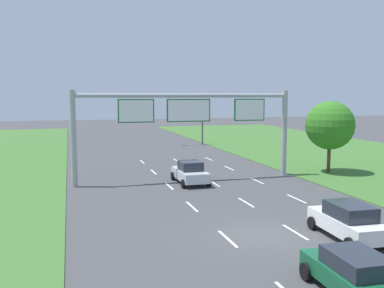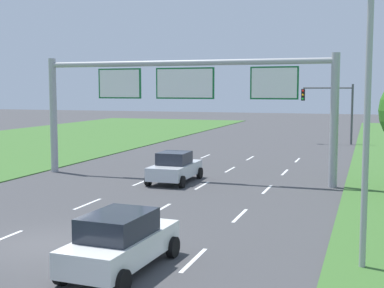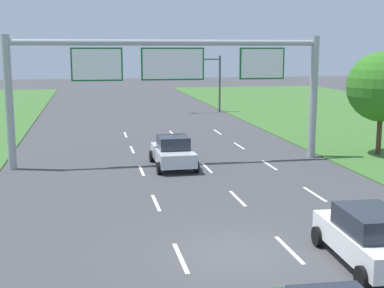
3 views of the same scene
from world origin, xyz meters
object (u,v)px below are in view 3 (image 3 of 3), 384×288
Objects in this scene: car_lead_silver at (368,237)px; traffic_light_mast at (201,73)px; roadside_tree_mid at (382,87)px; car_mid_lane at (173,152)px; sign_gantry at (172,74)px.

traffic_light_mast reaches higher than car_lead_silver.
roadside_tree_mid reaches higher than car_lead_silver.
car_mid_lane is at bearing -105.32° from traffic_light_mast.
roadside_tree_mid is at bearing -0.84° from sign_gantry.
traffic_light_mast is at bearing 88.44° from car_lead_silver.
roadside_tree_mid is (9.01, 15.03, 3.22)m from car_lead_silver.
sign_gantry is 23.95m from traffic_light_mast.
traffic_light_mast reaches higher than car_mid_lane.
traffic_light_mast is 23.97m from roadside_tree_mid.
traffic_light_mast is 0.91× the size of roadside_tree_mid.
car_lead_silver is at bearing -77.25° from sign_gantry.
car_mid_lane is at bearing -96.94° from sign_gantry.
car_lead_silver is 14.54m from car_mid_lane.
roadside_tree_mid reaches higher than car_mid_lane.
roadside_tree_mid is (5.97, -23.21, 0.21)m from traffic_light_mast.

